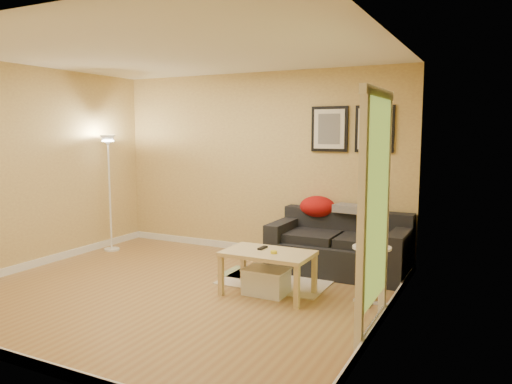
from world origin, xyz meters
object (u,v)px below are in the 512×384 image
Objects in this scene: storage_bin at (266,281)px; floor_lamp at (110,196)px; coffee_table at (268,273)px; book_stack at (372,243)px; sofa at (339,243)px; side_table at (371,275)px.

floor_lamp is (-2.93, 0.76, 0.67)m from storage_bin.
coffee_table is at bearing -5.70° from storage_bin.
coffee_table is at bearing -14.42° from floor_lamp.
sofa is at bearing 101.83° from book_stack.
side_table is (1.07, 0.22, 0.06)m from coffee_table.
coffee_table is 3.78× the size of book_stack.
floor_lamp reaches higher than coffee_table.
storage_bin is at bearing -110.91° from sofa.
sofa is at bearing 123.48° from side_table.
sofa is at bearing 55.57° from coffee_table.
floor_lamp is (-3.38, -0.43, 0.44)m from sofa.
sofa is 3.59× the size of storage_bin.
floor_lamp reaches higher than storage_bin.
storage_bin is at bearing 159.87° from coffee_table.
storage_bin is 3.10m from floor_lamp.
book_stack reaches higher than storage_bin.
storage_bin is at bearing 169.50° from book_stack.
coffee_table is 1.16m from book_stack.
storage_bin is at bearing -14.48° from floor_lamp.
storage_bin is 1.12m from side_table.
coffee_table is 1.59× the size of side_table.
coffee_table is at bearing -110.01° from sofa.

